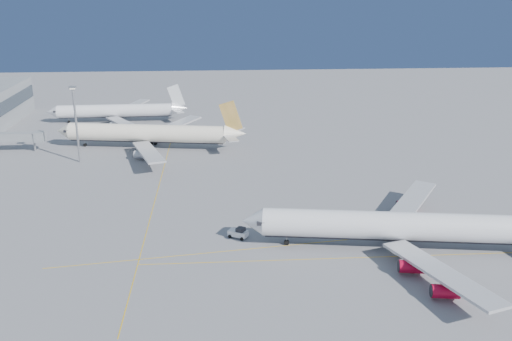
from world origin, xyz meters
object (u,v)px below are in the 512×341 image
object	(u,v)px
airliner_third	(118,111)
pushback_tug	(239,233)
airliner_virgin	(406,227)
airliner_etihad	(151,133)
light_mast	(76,118)

from	to	relation	value
airliner_third	pushback_tug	xyz separation A→B (m)	(45.29, -115.14, -3.53)
airliner_virgin	airliner_etihad	size ratio (longest dim) A/B	1.06
airliner_third	light_mast	bearing A→B (deg)	-95.58
airliner_third	light_mast	world-z (taller)	light_mast
airliner_virgin	pushback_tug	size ratio (longest dim) A/B	14.47
pushback_tug	light_mast	distance (m)	79.36
airliner_etihad	pushback_tug	bearing A→B (deg)	-60.47
light_mast	pushback_tug	bearing A→B (deg)	-50.84
airliner_virgin	airliner_etihad	distance (m)	105.09
pushback_tug	light_mast	world-z (taller)	light_mast
airliner_third	light_mast	distance (m)	55.56
airliner_third	pushback_tug	world-z (taller)	airliner_third
airliner_virgin	pushback_tug	bearing A→B (deg)	175.32
airliner_virgin	light_mast	xyz separation A→B (m)	(-85.68, 69.09, 9.30)
airliner_etihad	airliner_third	world-z (taller)	airliner_etihad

